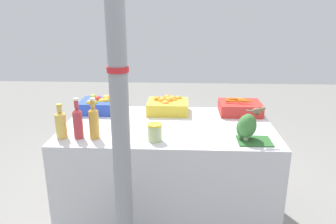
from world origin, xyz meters
TOP-DOWN VIEW (x-y plane):
  - ground_plane at (0.00, 0.00)m, footprint 10.00×10.00m
  - market_table at (0.00, 0.00)m, footprint 1.56×0.91m
  - support_pole at (-0.23, -0.67)m, footprint 0.11×0.11m
  - apple_crate at (-0.58, 0.30)m, footprint 0.34×0.28m
  - orange_crate at (-0.01, 0.30)m, footprint 0.34×0.28m
  - carrot_crate at (0.58, 0.30)m, footprint 0.34×0.28m
  - broccoli_pile at (0.53, -0.27)m, footprint 0.23×0.19m
  - juice_bottle_golden at (-0.71, -0.29)m, footprint 0.07×0.07m
  - juice_bottle_ruby at (-0.59, -0.29)m, footprint 0.06×0.06m
  - juice_bottle_amber at (-0.48, -0.29)m, footprint 0.07×0.07m
  - pickle_jar at (-0.07, -0.31)m, footprint 0.10×0.10m
  - sparrow_bird at (0.59, -0.29)m, footprint 0.13×0.05m

SIDE VIEW (x-z plane):
  - ground_plane at x=0.00m, z-range 0.00..0.00m
  - market_table at x=0.00m, z-range 0.00..0.81m
  - carrot_crate at x=0.58m, z-range 0.79..0.93m
  - pickle_jar at x=-0.07m, z-range 0.81..0.93m
  - orange_crate at x=-0.01m, z-range 0.80..0.94m
  - apple_crate at x=-0.58m, z-range 0.80..0.94m
  - broccoli_pile at x=0.53m, z-range 0.81..0.99m
  - juice_bottle_golden at x=-0.71m, z-range 0.79..1.03m
  - juice_bottle_ruby at x=-0.59m, z-range 0.78..1.06m
  - juice_bottle_amber at x=-0.48m, z-range 0.78..1.07m
  - sparrow_bird at x=0.59m, z-range 0.99..1.04m
  - support_pole at x=-0.23m, z-range 0.00..2.46m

